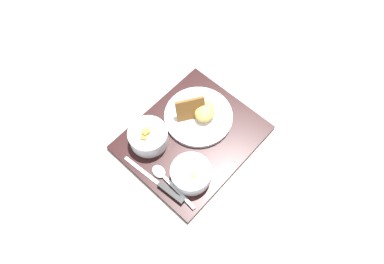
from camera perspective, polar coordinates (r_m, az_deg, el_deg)
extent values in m
plane|color=#ADA89E|center=(1.01, 0.00, -1.10)|extent=(4.00, 4.00, 0.00)
cube|color=black|center=(1.01, 0.00, -0.94)|extent=(0.40, 0.34, 0.01)
cylinder|color=silver|center=(0.98, -7.29, -0.77)|extent=(0.11, 0.11, 0.05)
torus|color=silver|center=(0.96, -7.44, -0.17)|extent=(0.11, 0.11, 0.01)
cylinder|color=#9EC67A|center=(0.96, -8.10, -0.08)|extent=(0.04, 0.04, 0.02)
cylinder|color=#9EC67A|center=(0.95, -6.10, -1.02)|extent=(0.05, 0.05, 0.02)
cylinder|color=#9EC67A|center=(0.96, -7.70, -0.48)|extent=(0.06, 0.06, 0.01)
cylinder|color=#9EC67A|center=(0.97, -6.67, 1.10)|extent=(0.05, 0.05, 0.02)
cylinder|color=#9EC67A|center=(0.97, -8.32, 0.46)|extent=(0.05, 0.05, 0.01)
cylinder|color=#9EC67A|center=(0.96, -8.75, -0.82)|extent=(0.06, 0.06, 0.01)
cube|color=orange|center=(0.95, -7.57, 0.11)|extent=(0.02, 0.02, 0.01)
cube|color=orange|center=(0.95, -8.02, -0.89)|extent=(0.02, 0.02, 0.01)
cube|color=orange|center=(0.95, -7.78, -0.17)|extent=(0.02, 0.02, 0.02)
cylinder|color=silver|center=(0.93, -0.18, -6.99)|extent=(0.11, 0.11, 0.05)
torus|color=silver|center=(0.91, -0.18, -6.55)|extent=(0.11, 0.11, 0.01)
cylinder|color=olive|center=(0.93, -0.18, -6.94)|extent=(0.10, 0.10, 0.04)
cube|color=tan|center=(0.91, 0.27, -7.55)|extent=(0.02, 0.02, 0.01)
cylinder|color=silver|center=(1.02, 1.08, 2.62)|extent=(0.20, 0.20, 0.01)
ellipsoid|color=#EAB756|center=(1.00, 2.13, 3.46)|extent=(0.09, 0.08, 0.04)
cube|color=brown|center=(1.00, -0.19, 3.37)|extent=(0.10, 0.09, 0.08)
cube|color=silver|center=(0.97, -8.35, -6.39)|extent=(0.01, 0.13, 0.00)
cube|color=black|center=(0.93, -3.54, -10.07)|extent=(0.02, 0.08, 0.02)
ellipsoid|color=silver|center=(0.95, -5.49, -6.62)|extent=(0.04, 0.05, 0.01)
cube|color=silver|center=(0.93, -2.18, -10.07)|extent=(0.02, 0.12, 0.01)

